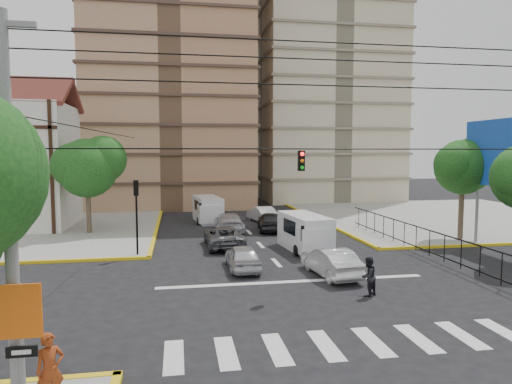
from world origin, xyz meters
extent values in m
plane|color=black|center=(0.00, 0.00, 0.00)|extent=(160.00, 160.00, 0.00)
cube|color=gray|center=(20.00, 20.00, 0.07)|extent=(26.00, 26.00, 0.15)
cube|color=silver|center=(0.00, -6.00, 0.01)|extent=(12.00, 2.40, 0.01)
cube|color=silver|center=(0.00, 1.20, 0.01)|extent=(13.00, 0.40, 0.01)
cube|color=beige|center=(14.00, 40.00, 24.00)|extent=(17.00, 16.00, 48.00)
cube|color=silver|center=(-19.00, 20.00, 5.00)|extent=(10.00, 8.00, 10.00)
cube|color=maroon|center=(-19.00, 21.90, 10.90)|extent=(10.80, 4.25, 2.65)
cylinder|color=slate|center=(14.50, 8.00, 2.15)|extent=(0.20, 0.20, 4.00)
cube|color=silver|center=(14.50, 6.00, 6.15)|extent=(0.25, 6.00, 4.00)
cube|color=blue|center=(14.30, 6.00, 6.15)|extent=(0.08, 6.20, 4.20)
cylinder|color=#473828|center=(14.00, 9.00, 2.24)|extent=(0.36, 0.36, 4.48)
sphere|color=#144717|center=(14.00, 9.00, 5.16)|extent=(3.80, 3.80, 3.80)
sphere|color=#144717|center=(14.95, 9.30, 5.73)|extent=(3.04, 3.04, 3.04)
sphere|color=#144717|center=(13.24, 8.70, 5.35)|extent=(2.85, 2.85, 2.85)
cylinder|color=#473828|center=(-12.00, 16.00, 2.10)|extent=(0.36, 0.36, 4.20)
sphere|color=#144717|center=(-12.00, 16.00, 5.00)|extent=(4.40, 4.40, 4.40)
sphere|color=#144717|center=(-10.90, 16.30, 5.67)|extent=(3.52, 3.52, 3.52)
sphere|color=#144717|center=(-12.88, 15.70, 5.22)|extent=(3.30, 3.30, 3.30)
cylinder|color=black|center=(-7.80, 7.80, 1.90)|extent=(0.12, 0.12, 3.50)
cube|color=black|center=(-7.80, 7.80, 4.10)|extent=(0.28, 0.22, 0.90)
sphere|color=#FF0C0C|center=(-7.80, 7.80, 4.40)|extent=(0.17, 0.17, 0.17)
cube|color=black|center=(0.00, 0.00, 5.80)|extent=(0.28, 0.22, 0.90)
cylinder|color=black|center=(0.00, -9.00, 6.25)|extent=(18.00, 0.03, 0.03)
cylinder|color=slate|center=(-9.00, -9.00, 4.65)|extent=(0.28, 0.28, 9.00)
cube|color=slate|center=(-9.00, -9.00, 8.85)|extent=(1.40, 0.12, 0.12)
cylinder|color=slate|center=(-8.80, -9.20, 1.75)|extent=(0.08, 0.08, 3.20)
cube|color=#E5590C|center=(-8.80, -9.25, 2.75)|extent=(0.90, 0.06, 1.20)
cube|color=black|center=(-8.80, -9.25, 1.85)|extent=(0.65, 0.05, 0.25)
cube|color=silver|center=(2.46, 7.96, 1.13)|extent=(2.48, 5.08, 2.25)
cube|color=silver|center=(2.46, 6.00, 0.98)|extent=(1.98, 1.37, 1.57)
cube|color=black|center=(2.46, 5.65, 1.52)|extent=(1.81, 0.30, 0.88)
cylinder|color=black|center=(1.53, 6.39, 0.34)|extent=(0.25, 0.69, 0.69)
cylinder|color=black|center=(3.39, 6.39, 0.34)|extent=(0.25, 0.69, 0.69)
cylinder|color=black|center=(1.53, 9.52, 0.34)|extent=(0.25, 0.69, 0.69)
cylinder|color=black|center=(3.39, 9.52, 0.34)|extent=(0.25, 0.69, 0.69)
cube|color=silver|center=(-2.79, 20.91, 1.11)|extent=(2.54, 5.05, 2.23)
cube|color=silver|center=(-2.79, 18.98, 0.97)|extent=(1.97, 1.39, 1.55)
cube|color=black|center=(-2.79, 18.64, 1.50)|extent=(1.79, 0.33, 0.87)
cylinder|color=black|center=(-3.71, 19.36, 0.34)|extent=(0.25, 0.68, 0.68)
cylinder|color=black|center=(-1.87, 19.36, 0.34)|extent=(0.25, 0.68, 0.68)
cylinder|color=black|center=(-3.71, 22.47, 0.34)|extent=(0.25, 0.68, 0.68)
cylinder|color=black|center=(-1.87, 22.47, 0.34)|extent=(0.25, 0.68, 0.68)
imported|color=silver|center=(-2.08, 3.89, 0.67)|extent=(1.63, 3.96, 1.34)
imported|color=silver|center=(2.09, 1.88, 0.71)|extent=(2.01, 4.48, 1.43)
imported|color=slate|center=(-2.47, 9.78, 0.70)|extent=(2.43, 5.10, 1.40)
imported|color=silver|center=(-1.50, 15.40, 0.75)|extent=(2.26, 5.24, 1.50)
imported|color=#262629|center=(1.74, 15.29, 0.76)|extent=(2.33, 4.65, 1.52)
imported|color=white|center=(1.96, 20.15, 0.70)|extent=(2.20, 4.45, 1.40)
imported|color=#943916|center=(-8.45, -8.50, 1.04)|extent=(0.78, 0.69, 1.78)
imported|color=black|center=(2.61, -1.45, 0.85)|extent=(1.04, 0.99, 1.70)
camera|label=1|loc=(-5.41, -19.54, 6.17)|focal=32.00mm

